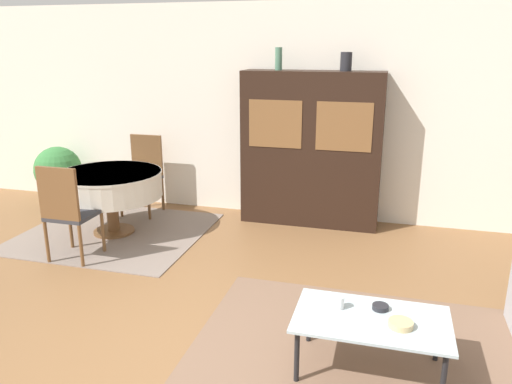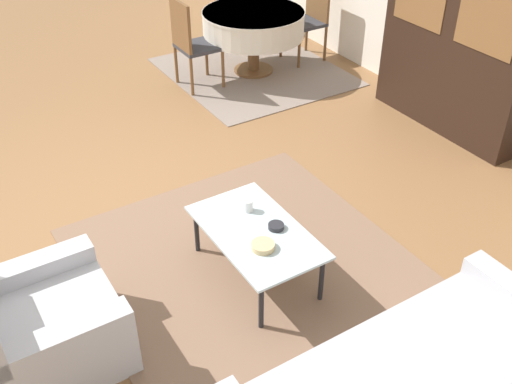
# 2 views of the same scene
# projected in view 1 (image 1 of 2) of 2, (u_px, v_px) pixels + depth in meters

# --- Properties ---
(ground_plane) EXTENTS (14.00, 14.00, 0.00)m
(ground_plane) POSITION_uv_depth(u_px,v_px,m) (173.00, 380.00, 3.39)
(ground_plane) COLOR brown
(wall_back) EXTENTS (10.00, 0.06, 2.70)m
(wall_back) POSITION_uv_depth(u_px,v_px,m) (287.00, 113.00, 6.36)
(wall_back) COLOR silver
(wall_back) RESTS_ON ground_plane
(area_rug) EXTENTS (2.52, 2.30, 0.01)m
(area_rug) POSITION_uv_depth(u_px,v_px,m) (360.00, 370.00, 3.49)
(area_rug) COLOR brown
(area_rug) RESTS_ON ground_plane
(dining_rug) EXTENTS (2.11, 1.94, 0.01)m
(dining_rug) POSITION_uv_depth(u_px,v_px,m) (115.00, 232.00, 6.03)
(dining_rug) COLOR gray
(dining_rug) RESTS_ON ground_plane
(coffee_table) EXTENTS (1.04, 0.61, 0.41)m
(coffee_table) POSITION_uv_depth(u_px,v_px,m) (371.00, 323.00, 3.38)
(coffee_table) COLOR black
(coffee_table) RESTS_ON area_rug
(display_cabinet) EXTENTS (1.70, 0.44, 1.89)m
(display_cabinet) POSITION_uv_depth(u_px,v_px,m) (311.00, 149.00, 6.14)
(display_cabinet) COLOR black
(display_cabinet) RESTS_ON ground_plane
(dining_table) EXTENTS (1.21, 1.21, 0.75)m
(dining_table) POSITION_uv_depth(u_px,v_px,m) (110.00, 185.00, 5.86)
(dining_table) COLOR brown
(dining_table) RESTS_ON dining_rug
(dining_chair_near) EXTENTS (0.44, 0.44, 1.03)m
(dining_chair_near) POSITION_uv_depth(u_px,v_px,m) (67.00, 208.00, 5.10)
(dining_chair_near) COLOR brown
(dining_chair_near) RESTS_ON dining_rug
(dining_chair_far) EXTENTS (0.44, 0.44, 1.03)m
(dining_chair_far) POSITION_uv_depth(u_px,v_px,m) (144.00, 170.00, 6.63)
(dining_chair_far) COLOR brown
(dining_chair_far) RESTS_ON dining_rug
(cup) EXTENTS (0.07, 0.07, 0.09)m
(cup) POSITION_uv_depth(u_px,v_px,m) (339.00, 302.00, 3.48)
(cup) COLOR white
(cup) RESTS_ON coffee_table
(bowl) EXTENTS (0.16, 0.16, 0.04)m
(bowl) POSITION_uv_depth(u_px,v_px,m) (401.00, 324.00, 3.26)
(bowl) COLOR tan
(bowl) RESTS_ON coffee_table
(bowl_small) EXTENTS (0.11, 0.11, 0.03)m
(bowl_small) POSITION_uv_depth(u_px,v_px,m) (380.00, 307.00, 3.47)
(bowl_small) COLOR #232328
(bowl_small) RESTS_ON coffee_table
(vase_tall) EXTENTS (0.08, 0.08, 0.27)m
(vase_tall) POSITION_uv_depth(u_px,v_px,m) (279.00, 59.00, 5.94)
(vase_tall) COLOR #4C7A60
(vase_tall) RESTS_ON display_cabinet
(vase_short) EXTENTS (0.13, 0.13, 0.21)m
(vase_short) POSITION_uv_depth(u_px,v_px,m) (346.00, 62.00, 5.75)
(vase_short) COLOR #232328
(vase_short) RESTS_ON display_cabinet
(potted_plant) EXTENTS (0.65, 0.65, 0.82)m
(potted_plant) POSITION_uv_depth(u_px,v_px,m) (58.00, 172.00, 7.03)
(potted_plant) COLOR #93664C
(potted_plant) RESTS_ON ground_plane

